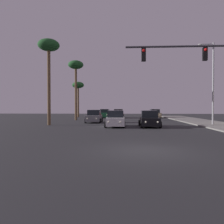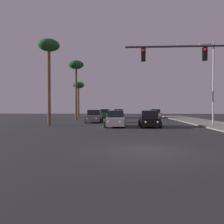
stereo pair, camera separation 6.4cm
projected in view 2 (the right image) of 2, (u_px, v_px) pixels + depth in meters
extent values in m
plane|color=#28282B|center=(145.00, 151.00, 10.08)|extent=(120.00, 120.00, 0.00)
cube|color=slate|center=(94.00, 118.00, 28.97)|extent=(1.83, 4.21, 0.80)
cube|color=black|center=(94.00, 112.00, 29.10)|extent=(1.62, 2.01, 0.70)
cylinder|color=black|center=(86.00, 121.00, 27.72)|extent=(0.24, 0.64, 0.64)
cylinder|color=black|center=(100.00, 121.00, 27.62)|extent=(0.24, 0.64, 0.64)
cylinder|color=black|center=(89.00, 120.00, 30.32)|extent=(0.24, 0.64, 0.64)
cylinder|color=black|center=(102.00, 120.00, 30.22)|extent=(0.24, 0.64, 0.64)
sphere|color=#F2EACC|center=(87.00, 119.00, 26.88)|extent=(0.18, 0.18, 0.18)
sphere|color=#F2EACC|center=(96.00, 119.00, 26.82)|extent=(0.18, 0.18, 0.18)
cube|color=#195933|center=(105.00, 115.00, 42.38)|extent=(1.91, 4.24, 0.80)
cube|color=black|center=(105.00, 111.00, 42.52)|extent=(1.65, 2.04, 0.70)
cylinder|color=black|center=(100.00, 116.00, 41.14)|extent=(0.24, 0.64, 0.64)
cylinder|color=black|center=(109.00, 116.00, 41.04)|extent=(0.24, 0.64, 0.64)
cylinder|color=black|center=(101.00, 116.00, 43.74)|extent=(0.24, 0.64, 0.64)
cylinder|color=black|center=(110.00, 116.00, 43.64)|extent=(0.24, 0.64, 0.64)
sphere|color=#F2EACC|center=(101.00, 115.00, 40.30)|extent=(0.18, 0.18, 0.18)
sphere|color=#F2EACC|center=(107.00, 115.00, 40.23)|extent=(0.18, 0.18, 0.18)
cube|color=maroon|center=(119.00, 115.00, 41.73)|extent=(1.91, 4.25, 0.80)
cube|color=black|center=(119.00, 111.00, 41.86)|extent=(1.65, 2.04, 0.70)
cylinder|color=black|center=(114.00, 117.00, 40.48)|extent=(0.24, 0.64, 0.64)
cylinder|color=black|center=(123.00, 117.00, 40.38)|extent=(0.24, 0.64, 0.64)
cylinder|color=black|center=(114.00, 116.00, 43.08)|extent=(0.24, 0.64, 0.64)
cylinder|color=black|center=(123.00, 116.00, 42.98)|extent=(0.24, 0.64, 0.64)
sphere|color=#F2EACC|center=(115.00, 115.00, 39.64)|extent=(0.18, 0.18, 0.18)
sphere|color=#F2EACC|center=(122.00, 115.00, 39.58)|extent=(0.18, 0.18, 0.18)
cube|color=silver|center=(115.00, 121.00, 22.64)|extent=(1.93, 4.25, 0.80)
cube|color=black|center=(115.00, 114.00, 22.77)|extent=(1.66, 2.05, 0.70)
cylinder|color=black|center=(106.00, 125.00, 21.40)|extent=(0.24, 0.64, 0.64)
cylinder|color=black|center=(124.00, 125.00, 21.30)|extent=(0.24, 0.64, 0.64)
cylinder|color=black|center=(108.00, 123.00, 24.00)|extent=(0.24, 0.64, 0.64)
cylinder|color=black|center=(124.00, 123.00, 23.89)|extent=(0.24, 0.64, 0.64)
sphere|color=#F2EACC|center=(109.00, 122.00, 20.55)|extent=(0.18, 0.18, 0.18)
sphere|color=#F2EACC|center=(120.00, 122.00, 20.49)|extent=(0.18, 0.18, 0.18)
cube|color=tan|center=(155.00, 115.00, 41.86)|extent=(1.88, 4.23, 0.80)
cube|color=black|center=(155.00, 111.00, 41.99)|extent=(1.64, 2.03, 0.70)
cylinder|color=black|center=(151.00, 116.00, 40.62)|extent=(0.24, 0.64, 0.64)
cylinder|color=black|center=(161.00, 117.00, 40.51)|extent=(0.24, 0.64, 0.64)
cylinder|color=black|center=(150.00, 116.00, 43.22)|extent=(0.24, 0.64, 0.64)
cylinder|color=black|center=(159.00, 116.00, 43.11)|extent=(0.24, 0.64, 0.64)
sphere|color=#F2EACC|center=(154.00, 115.00, 39.77)|extent=(0.18, 0.18, 0.18)
sphere|color=#F2EACC|center=(160.00, 115.00, 39.71)|extent=(0.18, 0.18, 0.18)
cube|color=black|center=(149.00, 121.00, 22.51)|extent=(1.91, 4.24, 0.80)
cube|color=black|center=(149.00, 114.00, 22.64)|extent=(1.65, 2.04, 0.70)
cylinder|color=black|center=(142.00, 125.00, 21.26)|extent=(0.24, 0.64, 0.64)
cylinder|color=black|center=(160.00, 125.00, 21.16)|extent=(0.24, 0.64, 0.64)
cylinder|color=black|center=(140.00, 123.00, 23.86)|extent=(0.24, 0.64, 0.64)
cylinder|color=black|center=(156.00, 123.00, 23.76)|extent=(0.24, 0.64, 0.64)
sphere|color=#F2EACC|center=(146.00, 122.00, 20.42)|extent=(0.18, 0.18, 0.18)
sphere|color=#F2EACC|center=(158.00, 122.00, 20.36)|extent=(0.18, 0.18, 0.18)
cylinder|color=#38383D|center=(186.00, 46.00, 15.04)|extent=(8.39, 0.14, 0.14)
cube|color=black|center=(205.00, 54.00, 14.98)|extent=(0.30, 0.24, 0.90)
sphere|color=red|center=(206.00, 50.00, 14.83)|extent=(0.20, 0.20, 0.20)
cube|color=black|center=(143.00, 55.00, 15.21)|extent=(0.30, 0.24, 0.90)
sphere|color=red|center=(144.00, 50.00, 15.07)|extent=(0.20, 0.20, 0.20)
cylinder|color=#99999E|center=(213.00, 84.00, 23.98)|extent=(0.18, 0.18, 9.00)
cylinder|color=#99999E|center=(207.00, 44.00, 23.93)|extent=(1.40, 0.10, 0.10)
ellipsoid|color=silver|center=(201.00, 45.00, 23.98)|extent=(0.50, 0.24, 0.20)
cylinder|color=brown|center=(49.00, 87.00, 24.50)|extent=(0.36, 0.36, 8.51)
ellipsoid|color=#1E5123|center=(49.00, 45.00, 24.40)|extent=(2.40, 2.40, 1.32)
cylinder|color=brown|center=(76.00, 94.00, 34.44)|extent=(0.36, 0.36, 8.25)
ellipsoid|color=#1E5123|center=(76.00, 65.00, 34.34)|extent=(2.40, 2.40, 1.32)
cylinder|color=brown|center=(78.00, 102.00, 44.54)|extent=(0.36, 0.36, 6.10)
ellipsoid|color=#1E5123|center=(78.00, 85.00, 44.47)|extent=(2.40, 2.40, 1.32)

